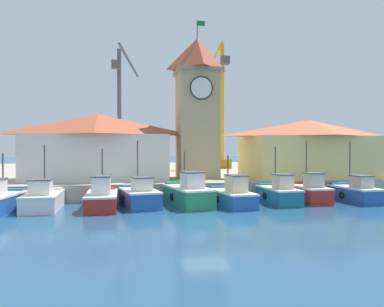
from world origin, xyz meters
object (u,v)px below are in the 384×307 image
object	(u,v)px
fishing_boat_center	(188,194)
fishing_boat_mid_left	(140,196)
warehouse_right	(308,148)
clock_tower	(197,104)
fishing_boat_mid_right	(232,195)
port_crane_far	(120,122)
fishing_boat_left_outer	(43,199)
port_crane_near	(222,120)
fishing_boat_left_inner	(102,198)
fishing_boat_right_inner	(279,193)
warehouse_left	(98,146)
fishing_boat_far_right	(355,192)
fishing_boat_right_outer	(310,192)

from	to	relation	value
fishing_boat_center	fishing_boat_mid_left	bearing A→B (deg)	176.24
fishing_boat_center	warehouse_right	bearing A→B (deg)	28.03
fishing_boat_center	clock_tower	bearing A→B (deg)	74.12
fishing_boat_mid_left	warehouse_right	xyz separation A→B (m)	(15.65, 6.37, 3.21)
fishing_boat_mid_left	fishing_boat_center	bearing A→B (deg)	-3.76
fishing_boat_mid_right	clock_tower	size ratio (longest dim) A/B	0.36
port_crane_far	warehouse_right	bearing A→B (deg)	-46.72
fishing_boat_left_outer	port_crane_near	bearing A→B (deg)	51.28
fishing_boat_left_outer	port_crane_near	distance (m)	29.38
fishing_boat_left_inner	fishing_boat_mid_right	xyz separation A→B (m)	(8.64, -0.28, -0.01)
fishing_boat_mid_right	fishing_boat_center	bearing A→B (deg)	168.10
fishing_boat_left_outer	fishing_boat_right_inner	size ratio (longest dim) A/B	1.05
fishing_boat_center	warehouse_left	world-z (taller)	warehouse_left
fishing_boat_left_outer	fishing_boat_mid_right	size ratio (longest dim) A/B	0.92
fishing_boat_left_outer	fishing_boat_mid_right	world-z (taller)	fishing_boat_left_outer
fishing_boat_mid_right	clock_tower	world-z (taller)	clock_tower
fishing_boat_mid_left	fishing_boat_far_right	bearing A→B (deg)	-2.25
fishing_boat_left_inner	fishing_boat_right_outer	world-z (taller)	fishing_boat_right_outer
fishing_boat_left_inner	fishing_boat_right_outer	bearing A→B (deg)	1.94
fishing_boat_right_outer	warehouse_left	distance (m)	17.68
fishing_boat_left_outer	fishing_boat_right_outer	size ratio (longest dim) A/B	1.04
fishing_boat_right_inner	port_crane_near	size ratio (longest dim) A/B	0.27
fishing_boat_right_outer	port_crane_near	xyz separation A→B (m)	(-0.63, 22.24, 6.87)
fishing_boat_mid_right	fishing_boat_far_right	distance (m)	9.45
fishing_boat_mid_left	fishing_boat_center	distance (m)	3.29
fishing_boat_center	fishing_boat_right_inner	xyz separation A→B (m)	(6.54, -0.10, -0.09)
warehouse_right	port_crane_near	size ratio (longest dim) A/B	0.71
fishing_boat_far_right	port_crane_near	distance (m)	24.16
fishing_boat_mid_left	fishing_boat_center	size ratio (longest dim) A/B	0.87
fishing_boat_mid_left	fishing_boat_mid_right	xyz separation A→B (m)	(6.19, -0.83, -0.02)
warehouse_right	fishing_boat_center	bearing A→B (deg)	-151.97
fishing_boat_right_outer	port_crane_far	bearing A→B (deg)	119.28
fishing_boat_far_right	port_crane_far	xyz separation A→B (m)	(-17.05, 25.10, 6.65)
fishing_boat_center	port_crane_far	world-z (taller)	port_crane_far
fishing_boat_right_inner	warehouse_left	world-z (taller)	warehouse_left
fishing_boat_left_outer	warehouse_left	distance (m)	8.98
port_crane_far	warehouse_left	bearing A→B (deg)	-96.08
warehouse_left	warehouse_right	bearing A→B (deg)	-3.96
fishing_boat_right_outer	fishing_boat_far_right	bearing A→B (deg)	-9.82
warehouse_left	port_crane_far	world-z (taller)	port_crane_far
port_crane_near	warehouse_left	bearing A→B (deg)	-135.75
clock_tower	port_crane_far	size ratio (longest dim) A/B	0.86
fishing_boat_mid_right	warehouse_right	bearing A→B (deg)	37.29
fishing_boat_far_right	port_crane_far	bearing A→B (deg)	124.18
fishing_boat_left_inner	fishing_boat_right_inner	world-z (taller)	fishing_boat_right_inner
fishing_boat_mid_right	fishing_boat_far_right	xyz separation A→B (m)	(9.45, 0.22, -0.01)
fishing_boat_left_inner	fishing_boat_mid_left	bearing A→B (deg)	12.55
fishing_boat_right_outer	fishing_boat_left_outer	bearing A→B (deg)	-179.91
fishing_boat_far_right	fishing_boat_center	bearing A→B (deg)	178.15
fishing_boat_right_inner	fishing_boat_far_right	distance (m)	5.83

